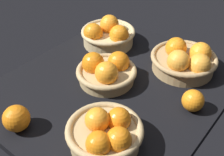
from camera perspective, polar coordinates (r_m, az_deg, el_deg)
name	(u,v)px	position (r cm, az deg, el deg)	size (l,w,h in cm)	color
market_tray	(114,87)	(106.27, 0.48, -1.84)	(84.00, 72.00, 3.00)	black
basket_far_right	(108,34)	(125.74, -0.81, 8.54)	(23.22, 23.22, 12.43)	tan
basket_near_left	(106,134)	(81.70, -1.25, -10.84)	(21.88, 21.88, 12.03)	tan
basket_near_right	(185,60)	(112.90, 14.14, 3.46)	(25.08, 25.08, 11.49)	tan
basket_center	(106,71)	(104.61, -1.21, 1.33)	(21.99, 21.99, 10.55)	tan
loose_orange_front_gap	(16,118)	(91.30, -18.24, -7.54)	(8.18, 8.18, 8.18)	orange
loose_orange_back_gap	(193,101)	(96.73, 15.60, -4.28)	(7.23, 7.23, 7.23)	orange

